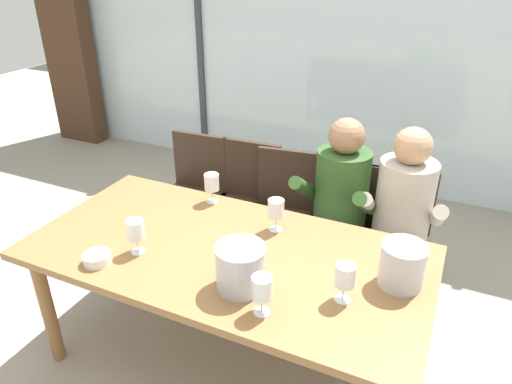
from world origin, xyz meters
TOP-DOWN VIEW (x-y plane):
  - ground at (0.00, 1.00)m, footprint 14.00×14.00m
  - window_glass_panel at (0.00, 2.51)m, footprint 7.15×0.03m
  - window_mullion_left at (-1.61, 2.49)m, footprint 0.06×0.06m
  - hillside_vineyard at (0.00, 6.96)m, footprint 13.15×2.40m
  - curtain_heavy_drape at (-3.22, 2.33)m, footprint 0.56×0.20m
  - dining_table at (0.00, 0.00)m, footprint 1.95×0.97m
  - chair_near_curtain at (-0.75, 0.90)m, footprint 0.46×0.46m
  - chair_left_of_center at (-0.34, 0.92)m, footprint 0.46×0.46m
  - chair_center at (-0.05, 0.89)m, footprint 0.49×0.49m
  - chair_right_of_center at (0.34, 0.87)m, footprint 0.44×0.44m
  - chair_near_window_right at (0.68, 0.90)m, footprint 0.49×0.49m
  - person_olive_shirt at (0.34, 0.76)m, footprint 0.49×0.63m
  - person_beige_jumper at (0.71, 0.76)m, footprint 0.48×0.62m
  - ice_bucket_primary at (0.19, -0.22)m, footprint 0.22×0.22m
  - ice_bucket_secondary at (0.81, 0.09)m, footprint 0.20×0.20m
  - tasting_bowl at (-0.49, -0.35)m, footprint 0.13×0.13m
  - wine_glass_by_left_taster at (0.34, -0.33)m, footprint 0.08×0.08m
  - wine_glass_near_bucket at (0.15, 0.27)m, footprint 0.08×0.08m
  - wine_glass_center_pour at (-0.37, -0.19)m, footprint 0.08×0.08m
  - wine_glass_by_right_taster at (-0.30, 0.40)m, footprint 0.08×0.08m
  - wine_glass_spare_empty at (0.62, -0.12)m, footprint 0.08×0.08m

SIDE VIEW (x-z plane):
  - ground at x=0.00m, z-range 0.00..0.00m
  - chair_near_curtain at x=-0.75m, z-range 0.07..0.95m
  - chair_left_of_center at x=-0.34m, z-range 0.07..0.95m
  - chair_center at x=-0.05m, z-range 0.07..0.95m
  - chair_right_of_center at x=0.34m, z-range 0.07..0.95m
  - chair_near_window_right at x=0.68m, z-range 0.07..0.95m
  - dining_table at x=0.00m, z-range 0.29..1.03m
  - person_olive_shirt at x=0.34m, z-range 0.09..1.28m
  - person_beige_jumper at x=0.71m, z-range 0.09..1.28m
  - tasting_bowl at x=-0.49m, z-range 0.74..0.79m
  - ice_bucket_secondary at x=0.81m, z-range 0.74..0.94m
  - ice_bucket_primary at x=0.19m, z-range 0.74..0.95m
  - wine_glass_by_left_taster at x=0.34m, z-range 0.77..0.94m
  - wine_glass_near_bucket at x=0.15m, z-range 0.77..0.94m
  - wine_glass_center_pour at x=-0.37m, z-range 0.77..0.94m
  - wine_glass_by_right_taster at x=-0.30m, z-range 0.77..0.94m
  - wine_glass_spare_empty at x=0.62m, z-range 0.77..0.94m
  - hillside_vineyard at x=0.00m, z-range 0.00..2.05m
  - window_glass_panel at x=0.00m, z-range 0.00..2.60m
  - window_mullion_left at x=-1.61m, z-range 0.00..2.60m
  - curtain_heavy_drape at x=-3.22m, z-range 0.00..2.60m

